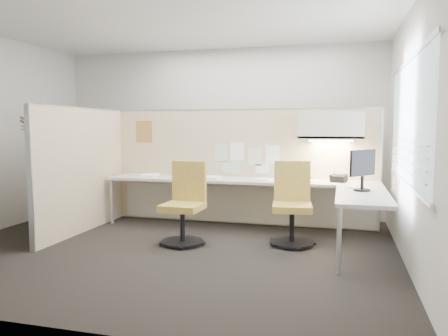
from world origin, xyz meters
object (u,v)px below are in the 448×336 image
(desk, at_px, (259,190))
(phone, at_px, (338,178))
(chair_left, at_px, (185,206))
(chair_right, at_px, (292,206))
(monitor, at_px, (363,167))

(desk, bearing_deg, phone, 8.92)
(chair_left, distance_m, chair_right, 1.37)
(chair_right, distance_m, phone, 0.95)
(chair_right, relative_size, monitor, 2.12)
(chair_right, height_order, phone, chair_right)
(chair_left, height_order, chair_right, chair_right)
(desk, bearing_deg, chair_left, -133.33)
(monitor, bearing_deg, desk, 102.21)
(desk, relative_size, chair_right, 3.85)
(monitor, bearing_deg, chair_left, 132.97)
(desk, height_order, chair_left, chair_left)
(chair_right, height_order, monitor, monitor)
(phone, bearing_deg, chair_left, -132.36)
(desk, distance_m, chair_right, 0.76)
(chair_left, bearing_deg, desk, 49.16)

